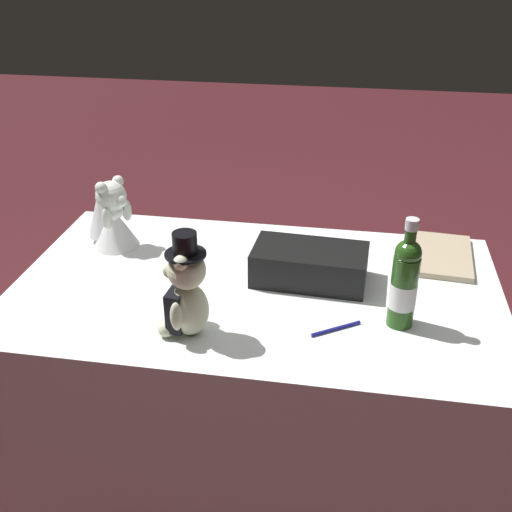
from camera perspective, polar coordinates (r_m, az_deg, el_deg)
ground_plane at (r=2.33m, az=-0.00°, el=-19.35°), size 12.00×12.00×0.00m
reception_table at (r=2.06m, az=-0.00°, el=-12.05°), size 1.44×0.85×0.78m
teddy_bear_groom at (r=1.58m, az=-6.60°, el=-3.39°), size 0.13×0.14×0.29m
teddy_bear_bride at (r=2.08m, az=-13.38°, el=3.62°), size 0.21×0.18×0.24m
champagne_bottle at (r=1.64m, az=13.61°, el=-2.36°), size 0.07×0.07×0.31m
signing_pen at (r=1.65m, az=7.27°, el=-6.75°), size 0.13×0.09×0.01m
gift_case_black at (r=1.84m, az=5.00°, el=-0.80°), size 0.35×0.20×0.11m
guestbook at (r=2.07m, az=16.74°, el=0.06°), size 0.22×0.31×0.02m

